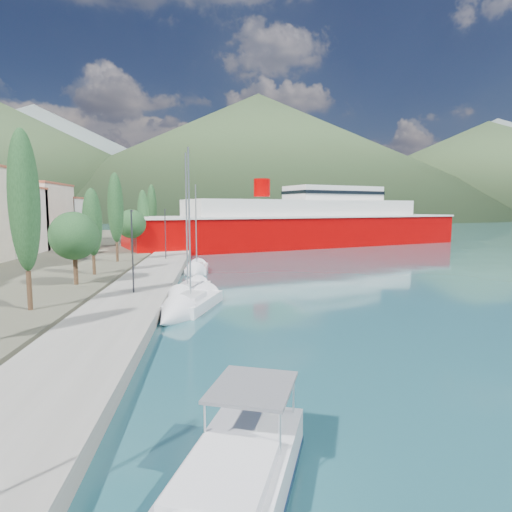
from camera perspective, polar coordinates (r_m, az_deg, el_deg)
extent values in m
plane|color=#21535B|center=(137.20, -4.32, 3.47)|extent=(1400.00, 1400.00, 0.00)
cube|color=gray|center=(43.90, -13.35, -2.41)|extent=(5.00, 88.00, 0.80)
cone|color=slate|center=(686.56, -27.22, 11.39)|extent=(640.00, 640.00, 150.00)
cone|color=slate|center=(706.80, 1.23, 13.15)|extent=(760.00, 760.00, 180.00)
cone|color=slate|center=(750.73, 29.26, 10.42)|extent=(640.00, 640.00, 140.00)
cone|color=#344A2A|center=(422.23, 0.31, 13.28)|extent=(480.00, 480.00, 115.00)
cone|color=#344A2A|center=(477.73, 28.33, 10.21)|extent=(420.00, 420.00, 90.00)
cube|color=beige|center=(77.61, -27.61, 4.72)|extent=(9.00, 13.00, 10.00)
cube|color=#9E5138|center=(77.69, -27.81, 8.52)|extent=(9.20, 13.20, 0.30)
cube|color=silver|center=(87.93, -24.90, 4.32)|extent=(9.00, 10.00, 8.00)
cube|color=#9E5138|center=(87.92, -25.03, 7.02)|extent=(9.20, 10.20, 0.30)
cylinder|color=#47301E|center=(30.01, -27.97, -4.09)|extent=(0.30, 0.30, 2.44)
ellipsoid|color=#214923|center=(29.58, -28.53, 6.53)|extent=(1.80, 1.80, 8.64)
cylinder|color=#47301E|center=(38.30, -22.91, -1.70)|extent=(0.36, 0.36, 2.46)
sphere|color=#214923|center=(38.03, -23.10, 2.49)|extent=(3.94, 3.94, 3.94)
cylinder|color=#47301E|center=(43.50, -20.78, -1.14)|extent=(0.30, 0.30, 1.80)
ellipsoid|color=#214923|center=(43.18, -21.00, 4.25)|extent=(1.80, 1.80, 6.38)
cylinder|color=#47301E|center=(52.99, -18.02, 0.51)|extent=(0.30, 0.30, 2.29)
ellipsoid|color=#214923|center=(52.74, -18.22, 6.14)|extent=(1.80, 1.80, 8.11)
cylinder|color=#47301E|center=(62.06, -16.19, 1.49)|extent=(0.36, 0.36, 2.50)
sphere|color=#214923|center=(61.89, -16.27, 4.12)|extent=(4.00, 4.00, 4.00)
cylinder|color=#47301E|center=(72.04, -14.71, 1.99)|extent=(0.30, 0.30, 2.03)
ellipsoid|color=#214923|center=(71.85, -14.82, 5.66)|extent=(1.80, 1.80, 7.19)
cylinder|color=#47301E|center=(81.80, -13.63, 2.63)|extent=(0.30, 0.30, 2.34)
ellipsoid|color=#214923|center=(81.64, -13.73, 6.36)|extent=(1.80, 1.80, 8.29)
cylinder|color=#2D2D33|center=(32.49, -16.15, 0.51)|extent=(0.12, 0.12, 6.00)
cube|color=#2D2D33|center=(32.57, -16.23, 5.81)|extent=(0.15, 0.50, 0.12)
cylinder|color=#2D2D33|center=(53.52, -12.00, 2.84)|extent=(0.12, 0.12, 6.00)
cube|color=#2D2D33|center=(53.68, -12.04, 6.06)|extent=(0.15, 0.50, 0.12)
cube|color=#0C1A34|center=(11.65, -2.70, -30.77)|extent=(3.86, 6.02, 0.63)
cube|color=silver|center=(11.23, -2.73, -27.83)|extent=(4.18, 6.37, 0.99)
cube|color=#0C1A34|center=(11.49, -2.71, -29.69)|extent=(4.25, 6.46, 0.20)
cube|color=silver|center=(10.31, -4.03, -27.09)|extent=(2.73, 3.35, 0.36)
cube|color=slate|center=(11.79, -0.48, -17.04)|extent=(2.76, 3.00, 0.09)
cube|color=silver|center=(30.44, -8.42, -6.43)|extent=(4.24, 6.56, 0.97)
cube|color=silver|center=(29.93, -8.72, -5.38)|extent=(2.17, 2.78, 0.38)
cylinder|color=silver|center=(29.33, -8.88, 4.18)|extent=(0.12, 0.12, 10.28)
cone|color=silver|center=(26.94, -11.39, -8.18)|extent=(3.24, 3.47, 2.49)
cube|color=silver|center=(35.08, -8.90, -4.78)|extent=(3.40, 6.44, 0.86)
cube|color=silver|center=(34.58, -9.09, -3.97)|extent=(1.79, 2.66, 0.34)
cylinder|color=silver|center=(34.04, -9.24, 4.57)|extent=(0.12, 0.12, 10.56)
cone|color=silver|center=(31.39, -10.75, -6.14)|extent=(2.74, 3.24, 2.21)
cube|color=silver|center=(47.50, -7.88, -1.82)|extent=(2.39, 5.21, 0.88)
cube|color=silver|center=(47.08, -7.91, -1.18)|extent=(1.41, 2.10, 0.34)
cylinder|color=silver|center=(46.71, -7.99, 4.02)|extent=(0.12, 0.12, 8.83)
cone|color=silver|center=(44.25, -8.15, -2.43)|extent=(2.32, 2.46, 2.26)
cube|color=#A30000|center=(79.85, 6.37, 3.07)|extent=(63.97, 35.22, 6.13)
cube|color=silver|center=(79.73, 6.40, 5.27)|extent=(64.52, 35.75, 0.33)
cube|color=silver|center=(79.71, 6.41, 6.22)|extent=(44.80, 26.02, 3.29)
cube|color=silver|center=(83.54, 10.25, 8.19)|extent=(19.53, 14.03, 2.63)
cylinder|color=#A30000|center=(75.36, 0.79, 9.08)|extent=(2.85, 2.85, 3.07)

